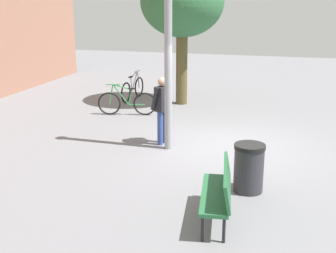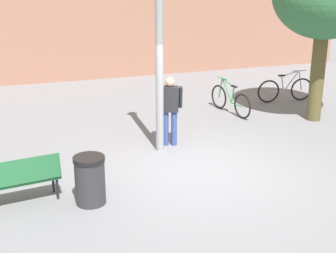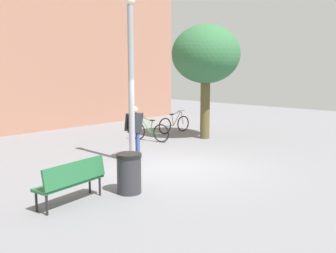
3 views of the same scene
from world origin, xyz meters
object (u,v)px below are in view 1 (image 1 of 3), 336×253
at_px(person_by_lamppost, 162,106).
at_px(trash_bin, 249,168).
at_px(park_bench, 220,189).
at_px(bicycle_silver, 133,89).
at_px(bicycle_green, 127,103).
at_px(plaza_tree, 182,2).
at_px(lamppost, 168,38).

height_order(person_by_lamppost, trash_bin, person_by_lamppost).
bearing_deg(park_bench, person_by_lamppost, 29.51).
bearing_deg(bicycle_silver, person_by_lamppost, -151.89).
bearing_deg(person_by_lamppost, bicycle_green, 37.45).
height_order(bicycle_green, trash_bin, bicycle_green).
height_order(park_bench, bicycle_green, bicycle_green).
xyz_separation_m(park_bench, trash_bin, (1.29, -0.33, -0.08)).
height_order(park_bench, trash_bin, same).
height_order(person_by_lamppost, plaza_tree, plaza_tree).
xyz_separation_m(plaza_tree, bicycle_silver, (0.17, 1.82, -2.96)).
xyz_separation_m(person_by_lamppost, plaza_tree, (4.38, 0.61, 2.38)).
xyz_separation_m(park_bench, bicycle_silver, (8.15, 4.47, -0.16)).
bearing_deg(lamppost, plaza_tree, 10.28).
relative_size(plaza_tree, trash_bin, 4.93).
bearing_deg(bicycle_green, park_bench, -147.12).
distance_m(lamppost, park_bench, 4.28).
distance_m(lamppost, bicycle_green, 4.12).
relative_size(bicycle_green, trash_bin, 1.93).
xyz_separation_m(lamppost, plaza_tree, (4.71, 0.85, 0.71)).
bearing_deg(plaza_tree, bicycle_green, 147.67).
relative_size(person_by_lamppost, park_bench, 1.01).
bearing_deg(trash_bin, park_bench, 165.87).
bearing_deg(person_by_lamppost, trash_bin, -134.33).
distance_m(person_by_lamppost, plaza_tree, 5.02).
relative_size(plaza_tree, bicycle_silver, 2.51).
bearing_deg(bicycle_silver, park_bench, -151.26).
bearing_deg(trash_bin, plaza_tree, 23.97).
height_order(lamppost, plaza_tree, lamppost).
distance_m(plaza_tree, trash_bin, 7.87).
distance_m(bicycle_silver, trash_bin, 8.36).
relative_size(park_bench, bicycle_green, 0.93).
height_order(lamppost, trash_bin, lamppost).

